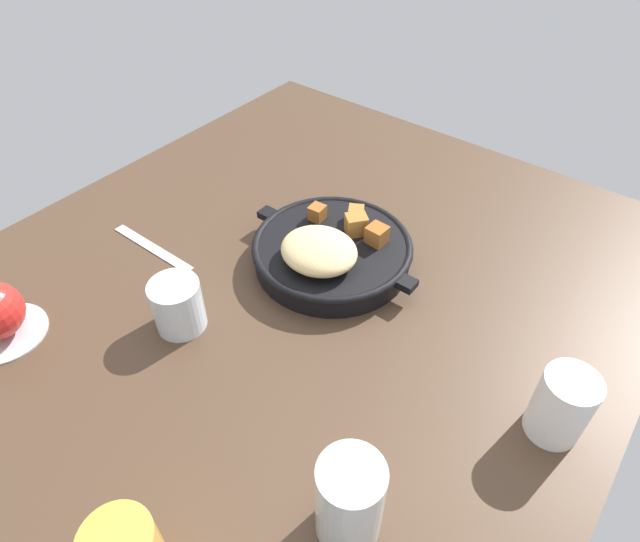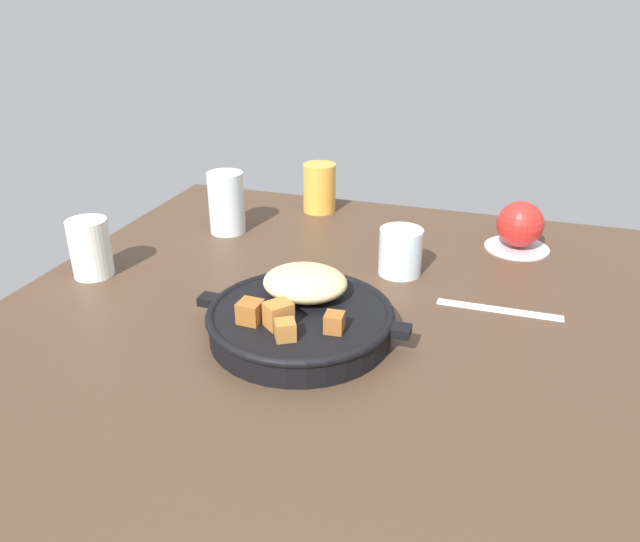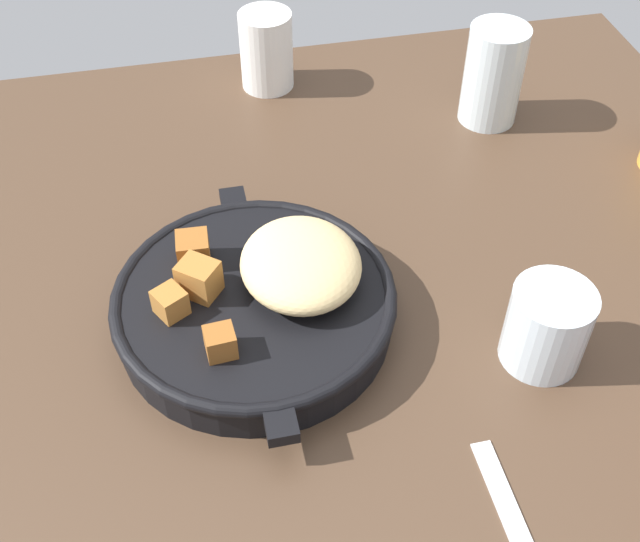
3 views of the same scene
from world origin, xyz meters
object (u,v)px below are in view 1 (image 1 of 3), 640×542
cast_iron_skillet (331,250)px  water_glass_tall (349,501)px  white_creamer_pitcher (562,406)px  water_glass_short (178,305)px  butter_knife (153,248)px

cast_iron_skillet → water_glass_tall: bearing=129.6°
cast_iron_skillet → water_glass_tall: (-25.08, 30.35, 2.83)cm
white_creamer_pitcher → water_glass_tall: bearing=62.6°
cast_iron_skillet → water_glass_short: 24.10cm
butter_knife → water_glass_short: (-15.89, 7.81, 3.55)cm
cast_iron_skillet → butter_knife: 28.75cm
water_glass_tall → white_creamer_pitcher: size_ratio=1.22×
white_creamer_pitcher → water_glass_short: bearing=18.7°
white_creamer_pitcher → butter_knife: bearing=7.1°
butter_knife → white_creamer_pitcher: (-61.81, -7.69, 4.43)cm
cast_iron_skillet → white_creamer_pitcher: (-37.20, 6.94, 1.81)cm
cast_iron_skillet → white_creamer_pitcher: size_ratio=3.12×
butter_knife → water_glass_short: size_ratio=2.34×
butter_knife → white_creamer_pitcher: size_ratio=1.89×
butter_knife → white_creamer_pitcher: 62.44cm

